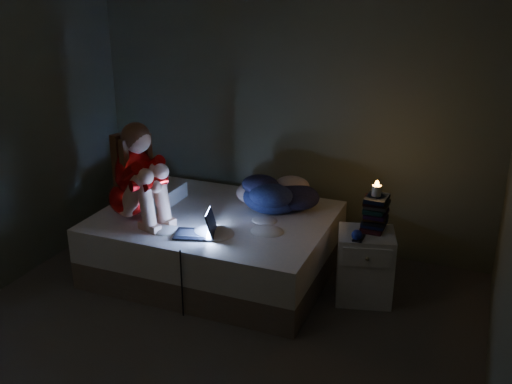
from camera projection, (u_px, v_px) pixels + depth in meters
The scene contains 12 objects.
floor at pixel (192, 356), 3.85m from camera, with size 3.60×3.80×0.02m, color #4B4744.
wall_back at pixel (290, 102), 5.04m from camera, with size 3.60×0.02×2.60m, color #54584B.
bed at pixel (216, 243), 4.83m from camera, with size 1.84×1.38×0.51m, color #BCBAB7, non-canonical shape.
pillow at pixel (155, 191), 5.07m from camera, with size 0.46×0.33×0.13m, color beige.
woman at pixel (128, 170), 4.56m from camera, with size 0.50×0.33×0.80m, color #9F0006, non-canonical shape.
laptop at pixel (194, 222), 4.34m from camera, with size 0.30×0.21×0.21m, color black, non-canonical shape.
clothes_pile at pixel (272, 192), 4.80m from camera, with size 0.51×0.41×0.31m, color #151749, non-canonical shape.
nightstand at pixel (365, 266), 4.42m from camera, with size 0.41×0.36×0.55m, color silver.
book_stack at pixel (375, 213), 4.34m from camera, with size 0.19×0.25×0.27m, color black, non-canonical shape.
candle at pixel (376, 190), 4.27m from camera, with size 0.07×0.07×0.08m, color beige.
phone at pixel (355, 237), 4.25m from camera, with size 0.07×0.14×0.01m, color black.
blue_orb at pixel (352, 234), 4.22m from camera, with size 0.08×0.08×0.08m, color navy.
Camera 1 is at (1.60, -2.82, 2.37)m, focal length 41.06 mm.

